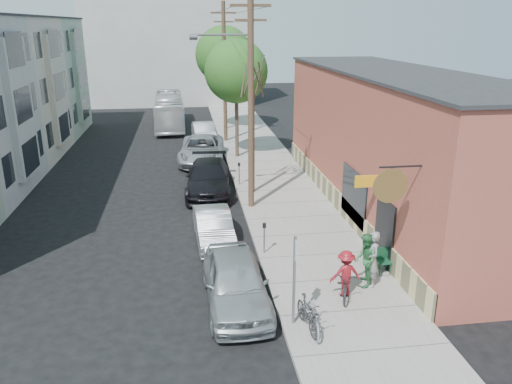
{
  "coord_description": "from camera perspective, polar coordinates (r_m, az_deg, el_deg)",
  "views": [
    {
      "loc": [
        -0.55,
        -16.94,
        8.58
      ],
      "look_at": [
        2.41,
        3.85,
        1.5
      ],
      "focal_mm": 35.0,
      "sensor_mm": 36.0,
      "label": 1
    }
  ],
  "objects": [
    {
      "name": "parking_meter_near",
      "position": [
        19.17,
        0.96,
        -4.72
      ],
      "size": [
        0.14,
        0.14,
        1.24
      ],
      "color": "slate",
      "rests_on": "sidewalk"
    },
    {
      "name": "patio_chair_a",
      "position": [
        18.73,
        13.2,
        -7.15
      ],
      "size": [
        0.6,
        0.6,
        0.88
      ],
      "primitive_type": null,
      "rotation": [
        0.0,
        0.0,
        0.22
      ],
      "color": "#113F25",
      "rests_on": "sidewalk"
    },
    {
      "name": "parking_meter_far",
      "position": [
        27.42,
        -1.94,
        2.53
      ],
      "size": [
        0.14,
        0.14,
        1.24
      ],
      "color": "slate",
      "rests_on": "sidewalk"
    },
    {
      "name": "ground",
      "position": [
        19.0,
        -5.64,
        -8.32
      ],
      "size": [
        120.0,
        120.0,
        0.0
      ],
      "primitive_type": "plane",
      "color": "black"
    },
    {
      "name": "car_1",
      "position": [
        20.59,
        -4.87,
        -4.01
      ],
      "size": [
        1.66,
        4.18,
        1.35
      ],
      "primitive_type": "imported",
      "rotation": [
        0.0,
        0.0,
        0.06
      ],
      "color": "#AAAFB2",
      "rests_on": "ground"
    },
    {
      "name": "car_0",
      "position": [
        16.1,
        -2.33,
        -10.21
      ],
      "size": [
        2.05,
        4.85,
        1.64
      ],
      "primitive_type": "imported",
      "rotation": [
        0.0,
        0.0,
        0.02
      ],
      "color": "#B4B9BD",
      "rests_on": "ground"
    },
    {
      "name": "utility_pole_near",
      "position": [
        23.11,
        -0.74,
        10.74
      ],
      "size": [
        3.57,
        0.28,
        10.0
      ],
      "color": "#503A28",
      "rests_on": "sidewalk"
    },
    {
      "name": "car_3",
      "position": [
        32.76,
        -6.21,
        4.84
      ],
      "size": [
        3.34,
        6.26,
        1.67
      ],
      "primitive_type": "imported",
      "rotation": [
        0.0,
        0.0,
        -0.1
      ],
      "color": "#B6B8BE",
      "rests_on": "ground"
    },
    {
      "name": "patron_grey",
      "position": [
        17.27,
        13.12,
        -7.47
      ],
      "size": [
        0.48,
        0.72,
        1.95
      ],
      "primitive_type": "imported",
      "rotation": [
        0.0,
        0.0,
        -1.58
      ],
      "color": "gray",
      "rests_on": "sidewalk"
    },
    {
      "name": "sidewalk",
      "position": [
        29.6,
        1.56,
        1.92
      ],
      "size": [
        4.5,
        58.0,
        0.15
      ],
      "primitive_type": "cube",
      "color": "gray",
      "rests_on": "ground"
    },
    {
      "name": "patron_green",
      "position": [
        17.22,
        12.36,
        -7.65
      ],
      "size": [
        0.93,
        1.07,
        1.86
      ],
      "primitive_type": "imported",
      "rotation": [
        0.0,
        0.0,
        -1.85
      ],
      "color": "#2E733D",
      "rests_on": "sidewalk"
    },
    {
      "name": "tree_leafy_mid",
      "position": [
        32.77,
        -2.28,
        13.61
      ],
      "size": [
        4.07,
        4.07,
        7.62
      ],
      "color": "#44392C",
      "rests_on": "sidewalk"
    },
    {
      "name": "utility_pole_far",
      "position": [
        37.65,
        -3.62,
        13.66
      ],
      "size": [
        1.8,
        0.28,
        10.0
      ],
      "color": "#503A28",
      "rests_on": "sidewalk"
    },
    {
      "name": "tree_bare",
      "position": [
        25.72,
        -0.43,
        5.64
      ],
      "size": [
        0.24,
        0.24,
        5.3
      ],
      "color": "#44392C",
      "rests_on": "sidewalk"
    },
    {
      "name": "end_cap_building",
      "position": [
        59.02,
        -9.9,
        15.85
      ],
      "size": [
        18.0,
        8.0,
        12.0
      ],
      "primitive_type": "cube",
      "color": "#B3B4AE",
      "rests_on": "ground"
    },
    {
      "name": "sign_post",
      "position": [
        14.52,
        4.42,
        -9.12
      ],
      "size": [
        0.07,
        0.45,
        2.8
      ],
      "color": "slate",
      "rests_on": "sidewalk"
    },
    {
      "name": "tree_leafy_far",
      "position": [
        42.14,
        -3.68,
        15.35
      ],
      "size": [
        4.65,
        4.65,
        8.39
      ],
      "color": "#44392C",
      "rests_on": "sidewalk"
    },
    {
      "name": "car_4",
      "position": [
        38.4,
        -5.97,
        6.74
      ],
      "size": [
        1.85,
        4.58,
        1.48
      ],
      "primitive_type": "imported",
      "rotation": [
        0.0,
        0.0,
        0.06
      ],
      "color": "#B2B5BA",
      "rests_on": "ground"
    },
    {
      "name": "cyclist_bike",
      "position": [
        16.71,
        10.13,
        -10.05
      ],
      "size": [
        1.15,
        1.98,
        0.98
      ],
      "primitive_type": "imported",
      "rotation": [
        0.0,
        0.0,
        -0.29
      ],
      "color": "black",
      "rests_on": "sidewalk"
    },
    {
      "name": "parked_bike_b",
      "position": [
        14.89,
        6.69,
        -13.87
      ],
      "size": [
        0.76,
        1.79,
        0.91
      ],
      "primitive_type": "imported",
      "rotation": [
        0.0,
        0.0,
        -0.09
      ],
      "color": "slate",
      "rests_on": "sidewalk"
    },
    {
      "name": "cyclist",
      "position": [
        16.57,
        10.19,
        -9.15
      ],
      "size": [
        1.07,
        0.67,
        1.58
      ],
      "primitive_type": "imported",
      "rotation": [
        0.0,
        0.0,
        3.23
      ],
      "color": "maroon",
      "rests_on": "sidewalk"
    },
    {
      "name": "bus",
      "position": [
        44.7,
        -9.9,
        9.12
      ],
      "size": [
        2.64,
        10.2,
        2.82
      ],
      "primitive_type": "imported",
      "rotation": [
        0.0,
        0.0,
        0.03
      ],
      "color": "white",
      "rests_on": "ground"
    },
    {
      "name": "car_2",
      "position": [
        26.63,
        -5.44,
        1.62
      ],
      "size": [
        2.72,
        5.85,
        1.65
      ],
      "primitive_type": "imported",
      "rotation": [
        0.0,
        0.0,
        -0.07
      ],
      "color": "black",
      "rests_on": "ground"
    },
    {
      "name": "patio_chair_b",
      "position": [
        18.44,
        14.38,
        -7.67
      ],
      "size": [
        0.5,
        0.5,
        0.88
      ],
      "primitive_type": null,
      "rotation": [
        0.0,
        0.0,
        0.0
      ],
      "color": "#113F25",
      "rests_on": "sidewalk"
    },
    {
      "name": "parked_bike_a",
      "position": [
        14.9,
        5.84,
        -13.67
      ],
      "size": [
        0.64,
        1.67,
        0.98
      ],
      "primitive_type": "imported",
      "rotation": [
        0.0,
        0.0,
        0.11
      ],
      "color": "black",
      "rests_on": "sidewalk"
    },
    {
      "name": "cafe_building",
      "position": [
        24.49,
        15.09,
        5.54
      ],
      "size": [
        6.6,
        20.2,
        6.61
      ],
      "color": "#A44C3D",
      "rests_on": "ground"
    }
  ]
}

